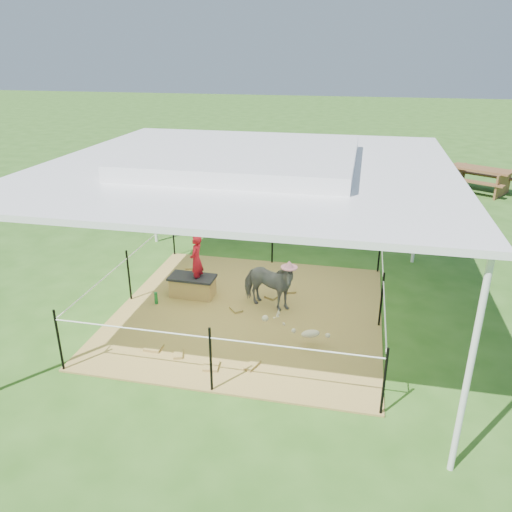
% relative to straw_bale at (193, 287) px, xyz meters
% --- Properties ---
extents(ground, '(90.00, 90.00, 0.00)m').
position_rel_straw_bale_xyz_m(ground, '(1.17, -0.38, -0.21)').
color(ground, '#2D5919').
rests_on(ground, ground).
extents(hay_patch, '(4.60, 4.60, 0.03)m').
position_rel_straw_bale_xyz_m(hay_patch, '(1.17, -0.38, -0.19)').
color(hay_patch, brown).
rests_on(hay_patch, ground).
extents(canopy_tent, '(6.30, 6.30, 2.90)m').
position_rel_straw_bale_xyz_m(canopy_tent, '(1.17, -0.38, 2.48)').
color(canopy_tent, silver).
rests_on(canopy_tent, ground).
extents(rope_fence, '(4.54, 4.54, 1.00)m').
position_rel_straw_bale_xyz_m(rope_fence, '(1.17, -0.38, 0.44)').
color(rope_fence, black).
rests_on(rope_fence, ground).
extents(straw_bale, '(0.81, 0.42, 0.36)m').
position_rel_straw_bale_xyz_m(straw_bale, '(0.00, 0.00, 0.00)').
color(straw_bale, '#B28741').
rests_on(straw_bale, hay_patch).
extents(dark_cloth, '(0.87, 0.47, 0.04)m').
position_rel_straw_bale_xyz_m(dark_cloth, '(0.00, 0.00, 0.20)').
color(dark_cloth, black).
rests_on(dark_cloth, straw_bale).
extents(woman, '(0.24, 0.36, 0.96)m').
position_rel_straw_bale_xyz_m(woman, '(0.10, 0.00, 0.66)').
color(woman, '#B41120').
rests_on(woman, straw_bale).
extents(green_bottle, '(0.06, 0.06, 0.22)m').
position_rel_straw_bale_xyz_m(green_bottle, '(-0.55, -0.45, -0.07)').
color(green_bottle, '#19712A').
rests_on(green_bottle, hay_patch).
extents(pony, '(1.18, 0.79, 0.91)m').
position_rel_straw_bale_xyz_m(pony, '(1.47, -0.17, 0.28)').
color(pony, '#515157').
rests_on(pony, hay_patch).
extents(pink_hat, '(0.28, 0.28, 0.13)m').
position_rel_straw_bale_xyz_m(pink_hat, '(1.47, -0.17, 0.80)').
color(pink_hat, pink).
rests_on(pink_hat, pony).
extents(foal, '(0.97, 0.78, 0.47)m').
position_rel_straw_bale_xyz_m(foal, '(2.35, -1.24, 0.06)').
color(foal, tan).
rests_on(foal, hay_patch).
extents(trash_barrel, '(0.69, 0.69, 0.82)m').
position_rel_straw_bale_xyz_m(trash_barrel, '(4.55, 5.93, 0.20)').
color(trash_barrel, blue).
rests_on(trash_barrel, ground).
extents(picnic_table_near, '(2.27, 1.91, 0.81)m').
position_rel_straw_bale_xyz_m(picnic_table_near, '(3.10, 8.30, 0.20)').
color(picnic_table_near, brown).
rests_on(picnic_table_near, ground).
extents(picnic_table_far, '(2.33, 2.14, 0.79)m').
position_rel_straw_bale_xyz_m(picnic_table_far, '(6.68, 9.12, 0.19)').
color(picnic_table_far, brown).
rests_on(picnic_table_far, ground).
extents(distant_person, '(0.64, 0.55, 1.15)m').
position_rel_straw_bale_xyz_m(distant_person, '(3.40, 7.14, 0.37)').
color(distant_person, blue).
rests_on(distant_person, ground).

